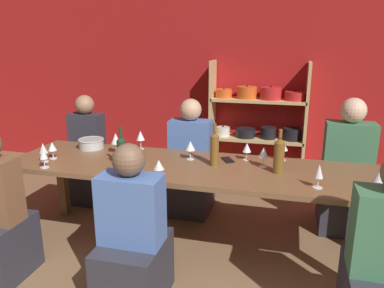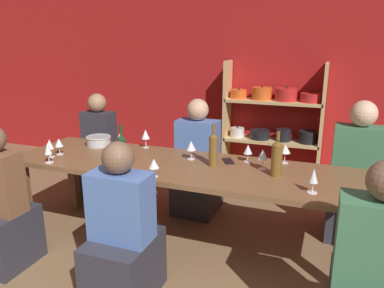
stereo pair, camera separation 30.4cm
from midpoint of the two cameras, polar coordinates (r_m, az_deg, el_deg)
wall_back_red at (r=4.90m, az=3.01°, el=11.22°), size 8.80×0.06×2.70m
shelf_unit at (r=4.74m, az=8.12°, el=2.28°), size 1.19×0.30×1.48m
dining_table at (r=3.02m, az=-3.38°, el=-4.74°), size 2.97×0.82×0.75m
mixing_bowl at (r=3.61m, az=-17.46°, el=0.09°), size 0.24×0.24×0.09m
wine_bottle_green at (r=3.02m, az=-13.54°, el=-1.02°), size 0.07×0.07×0.32m
wine_bottle_dark at (r=2.83m, az=10.16°, el=-1.72°), size 0.08×0.08×0.34m
wine_bottle_amber at (r=2.95m, az=0.51°, el=-0.70°), size 0.07×0.07×0.34m
wine_glass_empty_a at (r=3.40m, az=-22.97°, el=-0.44°), size 0.07×0.07×0.14m
wine_glass_white_a at (r=2.60m, az=15.67°, el=-4.23°), size 0.07×0.07×0.17m
wine_glass_red_a at (r=3.46m, az=-10.37°, el=1.17°), size 0.08×0.08×0.17m
wine_glass_white_b at (r=3.38m, az=-14.11°, el=0.71°), size 0.08×0.08×0.18m
wine_glass_red_b at (r=3.11m, az=-3.06°, el=-0.37°), size 0.08×0.08×0.16m
wine_glass_empty_b at (r=2.72m, az=-8.30°, el=-3.25°), size 0.08×0.08×0.14m
wine_glass_red_c at (r=3.14m, az=11.04°, el=-0.43°), size 0.08×0.08×0.16m
wine_glass_red_d at (r=3.18m, az=-24.30°, el=-1.41°), size 0.07×0.07×0.17m
wine_glass_white_c at (r=2.63m, az=23.81°, el=-4.63°), size 0.08×0.08×0.17m
wine_glass_empty_c at (r=2.95m, az=7.99°, el=-1.36°), size 0.08×0.08×0.16m
wine_glass_empty_d at (r=3.10m, az=5.61°, el=-0.65°), size 0.07×0.07×0.15m
wine_glass_white_d at (r=3.33m, az=-24.21°, el=-0.73°), size 0.07×0.07×0.16m
cell_phone at (r=3.11m, az=2.69°, el=-2.47°), size 0.13×0.17×0.01m
person_near_a at (r=2.61m, az=-12.44°, el=-15.14°), size 0.41×0.51×1.11m
person_far_a at (r=3.71m, az=20.16°, el=-5.48°), size 0.43×0.54×1.24m
person_far_b at (r=4.26m, az=-17.41°, el=-2.70°), size 0.35×0.44×1.17m
person_far_c at (r=3.83m, az=-2.48°, el=-4.19°), size 0.42×0.52×1.17m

